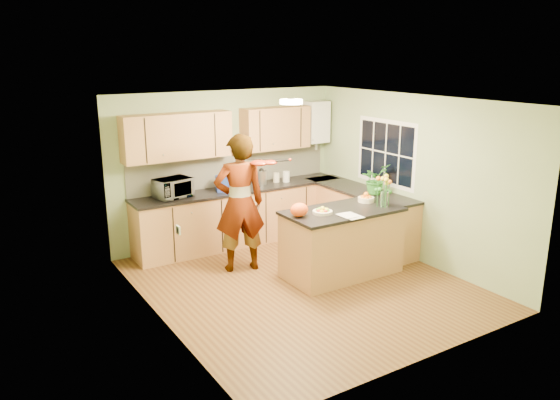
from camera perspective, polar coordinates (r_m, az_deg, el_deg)
floor at (r=7.61m, az=2.32°, el=-8.74°), size 4.50×4.50×0.00m
ceiling at (r=6.98m, az=2.55°, el=10.37°), size 4.00×4.50×0.02m
wall_back at (r=9.09m, az=-5.62°, el=3.47°), size 4.00×0.02×2.50m
wall_front at (r=5.57m, az=15.65°, el=-4.64°), size 4.00×0.02×2.50m
wall_left at (r=6.32m, az=-12.71°, el=-2.07°), size 0.02×4.50×2.50m
wall_right at (r=8.46m, az=13.70°, el=2.22°), size 0.02×4.50×2.50m
back_counter at (r=9.06m, az=-4.08°, el=-1.61°), size 3.64×0.62×0.94m
right_counter at (r=9.05m, az=8.23°, el=-1.75°), size 0.62×2.24×0.94m
splashback at (r=9.13m, az=-5.01°, el=3.22°), size 3.60×0.02×0.52m
upper_cabinets at (r=8.76m, az=-6.25°, el=7.00°), size 3.20×0.34×0.70m
boiler at (r=9.72m, az=3.80°, el=8.14°), size 0.40×0.30×0.86m
window_right at (r=8.81m, az=11.01°, el=4.88°), size 0.01×1.30×1.05m
light_switch at (r=5.77m, az=-10.59°, el=-3.09°), size 0.02×0.09×0.09m
ceiling_lamp at (r=7.23m, az=1.18°, el=10.24°), size 0.30×0.30×0.07m
peninsula_island at (r=7.81m, az=6.47°, el=-4.39°), size 1.68×0.86×0.96m
fruit_dish at (r=7.44m, az=4.47°, el=-1.13°), size 0.27×0.27×0.09m
orange_bowl at (r=8.10m, az=8.98°, el=0.22°), size 0.24×0.24×0.14m
flower_vase at (r=7.83m, az=10.91°, el=1.62°), size 0.27×0.27×0.49m
orange_bag at (r=7.27m, az=2.03°, el=-1.03°), size 0.31×0.29×0.19m
papers at (r=7.38m, az=7.42°, el=-1.63°), size 0.23×0.32×0.01m
violinist at (r=7.80m, az=-4.24°, el=-0.34°), size 0.83×0.64×2.00m
violin at (r=7.57m, az=-2.21°, el=3.88°), size 0.62×0.54×0.16m
microwave at (r=8.44m, az=-11.11°, el=1.23°), size 0.61×0.48×0.30m
blue_box at (r=8.75m, az=-5.71°, el=1.73°), size 0.35×0.30×0.24m
kettle at (r=9.12m, az=-1.95°, el=2.44°), size 0.17×0.17×0.32m
jar_cream at (r=9.30m, az=-0.39°, el=2.37°), size 0.14×0.14×0.16m
jar_white at (r=9.32m, az=0.65°, el=2.46°), size 0.15×0.15×0.18m
potted_plant at (r=8.62m, az=9.90°, el=2.16°), size 0.50×0.46×0.47m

